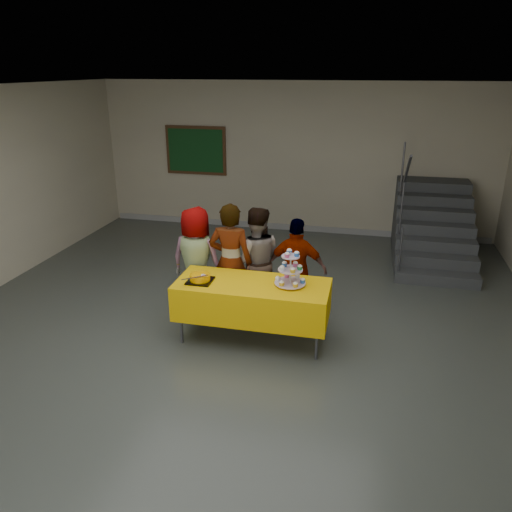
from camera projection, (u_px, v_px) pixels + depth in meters
The scene contains 10 objects.
room_shell at pixel (221, 178), 5.29m from camera, with size 10.00×10.04×3.02m.
bake_table at pixel (252, 299), 6.15m from camera, with size 1.88×0.78×0.77m.
cupcake_stand at pixel (290, 272), 5.96m from camera, with size 0.38×0.38×0.44m.
bear_cake at pixel (200, 277), 6.10m from camera, with size 0.32×0.36×0.12m.
schoolchild_a at pixel (196, 261), 6.82m from camera, with size 0.74×0.48×1.51m, color slate.
schoolchild_b at pixel (231, 262), 6.63m from camera, with size 0.59×0.39×1.61m, color slate.
schoolchild_c at pixel (256, 261), 6.82m from camera, with size 0.73×0.57×1.51m, color #5C5B65.
schoolchild_d at pixel (297, 269), 6.70m from camera, with size 0.82×0.34×1.39m, color slate.
staircase at pixel (431, 229), 9.04m from camera, with size 1.30×2.40×2.04m.
noticeboard at pixel (196, 150), 10.42m from camera, with size 1.30×0.05×1.00m.
Camera 1 is at (1.55, -5.00, 3.24)m, focal length 35.00 mm.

